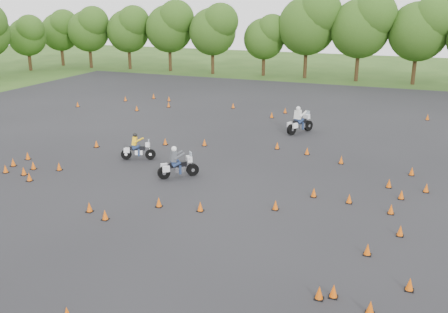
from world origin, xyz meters
The scene contains 7 objects.
ground centered at (0.00, 0.00, 0.00)m, with size 140.00×140.00×0.00m, color #2D5119.
asphalt_pad centered at (0.00, 6.00, 0.01)m, with size 62.00×62.00×0.00m, color black.
treeline centered at (2.40, 35.51, 4.68)m, with size 86.86×32.64×11.05m.
traffic_cones centered at (0.30, 5.37, 0.23)m, with size 36.33×32.79×0.45m.
rider_grey centered at (-2.34, 3.12, 0.90)m, with size 2.31×0.71×1.78m, color #474A50, non-canonical shape.
rider_yellow centered at (-5.98, 5.03, 0.82)m, with size 2.10×0.65×1.62m, color yellow, non-canonical shape.
rider_white centered at (1.80, 14.82, 0.99)m, with size 2.56×0.79×1.98m, color silver, non-canonical shape.
Camera 1 is at (9.21, -20.05, 9.43)m, focal length 40.00 mm.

